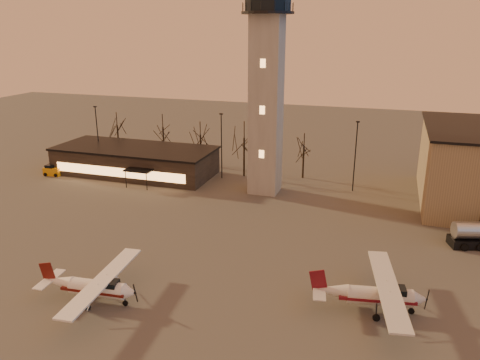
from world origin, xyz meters
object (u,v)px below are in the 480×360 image
object	(u,v)px
control_tower	(267,75)
service_cart	(53,171)
terminal	(135,160)
cessna_front	(381,299)
cessna_rear	(99,291)

from	to	relation	value
control_tower	service_cart	size ratio (longest dim) A/B	11.43
terminal	cessna_front	distance (m)	47.94
control_tower	terminal	size ratio (longest dim) A/B	1.28
cessna_front	cessna_rear	world-z (taller)	cessna_front
control_tower	cessna_rear	size ratio (longest dim) A/B	2.76
terminal	service_cart	world-z (taller)	terminal
control_tower	service_cart	distance (m)	37.61
control_tower	service_cart	xyz separation A→B (m)	(-34.06, -3.00, -15.67)
cessna_front	cessna_rear	bearing A→B (deg)	-175.11
control_tower	cessna_front	size ratio (longest dim) A/B	2.58
terminal	control_tower	bearing A→B (deg)	-5.15
terminal	service_cart	bearing A→B (deg)	-157.54
service_cart	cessna_rear	bearing A→B (deg)	-51.26
control_tower	cessna_front	xyz separation A→B (m)	(16.89, -26.05, -15.14)
control_tower	terminal	bearing A→B (deg)	174.85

